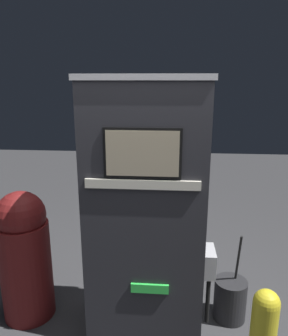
% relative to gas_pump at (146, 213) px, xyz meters
% --- Properties ---
extents(gas_pump, '(0.98, 0.54, 2.04)m').
position_rel_gas_pump_xyz_m(gas_pump, '(0.00, 0.00, 0.00)').
color(gas_pump, '#28282D').
rests_on(gas_pump, ground_plane).
extents(trash_bin, '(0.43, 0.43, 1.14)m').
position_rel_gas_pump_xyz_m(trash_bin, '(-1.03, 0.07, -0.44)').
color(trash_bin, maroon).
rests_on(trash_bin, ground_plane).
extents(squeegee_bucket, '(0.27, 0.27, 0.81)m').
position_rel_gas_pump_xyz_m(squeegee_bucket, '(0.72, 0.15, -0.84)').
color(squeegee_bucket, '#262628').
rests_on(squeegee_bucket, ground_plane).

